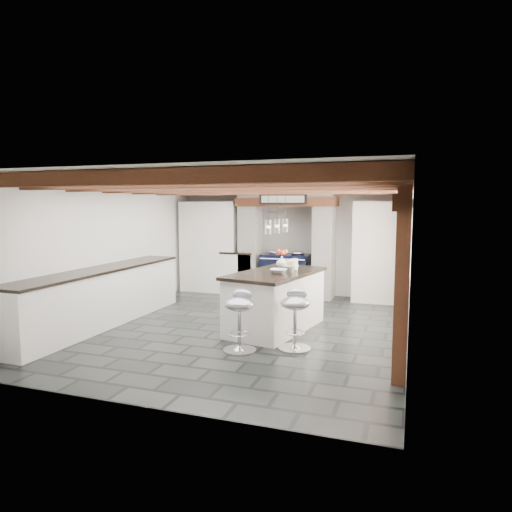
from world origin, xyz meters
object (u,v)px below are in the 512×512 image
(bar_stool_near, at_px, (295,313))
(bar_stool_far, at_px, (240,314))
(kitchen_island, at_px, (276,300))
(range_cooker, at_px, (286,274))

(bar_stool_near, bearing_deg, bar_stool_far, -166.14)
(bar_stool_near, height_order, bar_stool_far, bar_stool_far)
(kitchen_island, distance_m, bar_stool_far, 1.20)
(range_cooker, xyz_separation_m, bar_stool_near, (1.06, -3.50, 0.04))
(kitchen_island, xyz_separation_m, bar_stool_far, (-0.14, -1.19, 0.04))
(range_cooker, height_order, bar_stool_far, range_cooker)
(bar_stool_far, bearing_deg, range_cooker, 88.96)
(kitchen_island, height_order, bar_stool_near, kitchen_island)
(range_cooker, distance_m, bar_stool_far, 3.83)
(range_cooker, height_order, bar_stool_near, range_cooker)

